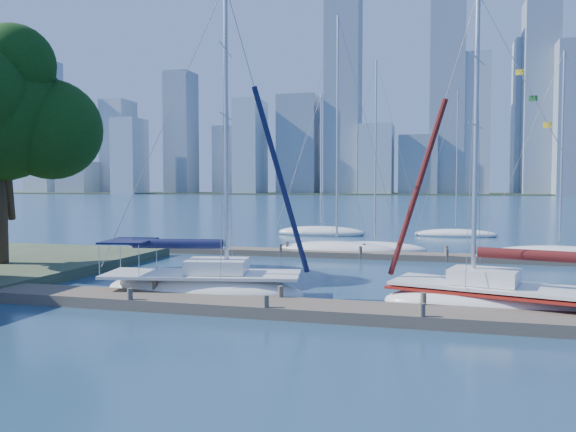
# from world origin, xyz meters

# --- Properties ---
(ground) EXTENTS (700.00, 700.00, 0.00)m
(ground) POSITION_xyz_m (0.00, 0.00, 0.00)
(ground) COLOR #17324C
(ground) RESTS_ON ground
(near_dock) EXTENTS (26.00, 2.00, 0.40)m
(near_dock) POSITION_xyz_m (0.00, 0.00, 0.20)
(near_dock) COLOR brown
(near_dock) RESTS_ON ground
(far_dock) EXTENTS (30.00, 1.80, 0.36)m
(far_dock) POSITION_xyz_m (2.00, 16.00, 0.18)
(far_dock) COLOR brown
(far_dock) RESTS_ON ground
(far_shore) EXTENTS (800.00, 100.00, 1.50)m
(far_shore) POSITION_xyz_m (0.00, 320.00, 0.00)
(far_shore) COLOR #38472D
(far_shore) RESTS_ON ground
(sailboat_navy) EXTENTS (8.60, 4.17, 12.68)m
(sailboat_navy) POSITION_xyz_m (-3.49, 1.98, 0.99)
(sailboat_navy) COLOR silver
(sailboat_navy) RESTS_ON ground
(sailboat_maroon) EXTENTS (8.42, 4.62, 11.63)m
(sailboat_maroon) POSITION_xyz_m (7.57, 2.19, 0.91)
(sailboat_maroon) COLOR silver
(sailboat_maroon) RESTS_ON ground
(bg_boat_1) EXTENTS (7.97, 3.35, 15.59)m
(bg_boat_1) POSITION_xyz_m (-0.80, 17.24, 0.31)
(bg_boat_1) COLOR silver
(bg_boat_1) RESTS_ON ground
(bg_boat_2) EXTENTS (7.13, 4.44, 12.96)m
(bg_boat_2) POSITION_xyz_m (1.45, 19.03, 0.26)
(bg_boat_2) COLOR silver
(bg_boat_2) RESTS_ON ground
(bg_boat_4) EXTENTS (8.58, 3.14, 12.75)m
(bg_boat_4) POSITION_xyz_m (12.54, 18.05, 0.28)
(bg_boat_4) COLOR silver
(bg_boat_4) RESTS_ON ground
(bg_boat_6) EXTENTS (8.30, 5.43, 13.01)m
(bg_boat_6) POSITION_xyz_m (-4.65, 31.15, 0.28)
(bg_boat_6) COLOR silver
(bg_boat_6) RESTS_ON ground
(bg_boat_7) EXTENTS (7.26, 4.53, 13.01)m
(bg_boat_7) POSITION_xyz_m (7.06, 32.81, 0.24)
(bg_boat_7) COLOR silver
(bg_boat_7) RESTS_ON ground
(skyline) EXTENTS (502.00, 51.31, 108.61)m
(skyline) POSITION_xyz_m (18.25, 290.43, 35.23)
(skyline) COLOR #8595AB
(skyline) RESTS_ON ground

